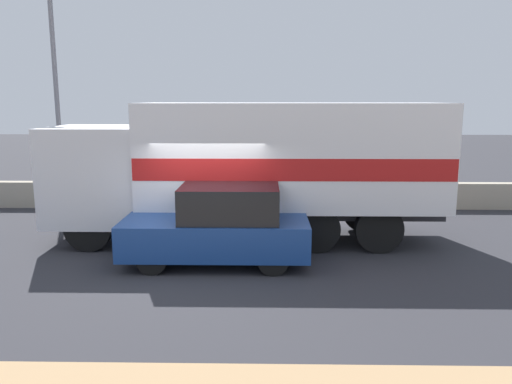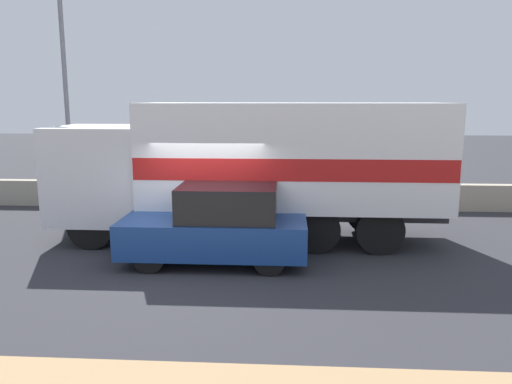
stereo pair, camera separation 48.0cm
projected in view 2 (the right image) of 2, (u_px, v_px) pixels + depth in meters
ground_plane at (203, 265)px, 10.48m from camera, size 80.00×80.00×0.00m
stone_wall_backdrop at (232, 195)px, 16.01m from camera, size 60.00×0.35×0.83m
street_lamp at (65, 72)px, 15.28m from camera, size 0.56×0.28×7.41m
box_truck at (258, 163)px, 12.02m from camera, size 9.35×2.48×3.35m
car_hatchback at (219, 224)px, 10.60m from camera, size 3.89×1.87×1.68m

